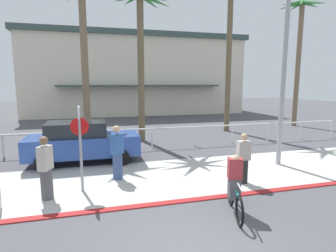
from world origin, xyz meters
TOP-DOWN VIEW (x-y plane):
  - ground_plane at (0.00, 10.00)m, footprint 80.00×80.00m
  - sidewalk_strip at (0.00, 4.20)m, footprint 44.00×4.00m
  - curb_paint at (0.00, 2.20)m, footprint 44.00×0.24m
  - building_backdrop at (2.88, 26.87)m, footprint 22.72×11.16m
  - rail_fence at (-0.00, 8.50)m, footprint 24.33×0.08m
  - stop_sign_bike_lane at (-2.04, 3.67)m, footprint 0.52×0.56m
  - streetlight_curb at (5.42, 4.27)m, footprint 0.24×2.54m
  - palm_tree_1 at (-2.00, 10.46)m, footprint 3.70×2.95m
  - palm_tree_2 at (0.93, 10.43)m, footprint 3.40×3.20m
  - palm_tree_3 at (7.02, 12.17)m, footprint 2.68×3.19m
  - palm_tree_4 at (13.20, 13.00)m, footprint 3.26×3.23m
  - car_blue_1 at (-2.14, 6.86)m, footprint 4.40×2.02m
  - cyclist_teal_0 at (1.69, 1.28)m, footprint 0.60×1.75m
  - pedestrian_0 at (-0.93, 4.45)m, footprint 0.47×0.46m
  - pedestrian_1 at (2.96, 3.03)m, footprint 0.43×0.35m
  - pedestrian_2 at (-2.96, 3.32)m, footprint 0.42×0.47m

SIDE VIEW (x-z plane):
  - ground_plane at x=0.00m, z-range 0.00..0.00m
  - sidewalk_strip at x=0.00m, z-range 0.00..0.02m
  - curb_paint at x=0.00m, z-range 0.00..0.03m
  - cyclist_teal_0 at x=1.69m, z-range -0.06..1.44m
  - pedestrian_1 at x=2.96m, z-range -0.07..1.58m
  - rail_fence at x=0.00m, z-range 0.31..1.35m
  - pedestrian_2 at x=-2.96m, z-range -0.06..1.74m
  - pedestrian_0 at x=-0.93m, z-range -0.06..1.79m
  - car_blue_1 at x=-2.14m, z-range 0.03..1.72m
  - stop_sign_bike_lane at x=-2.04m, z-range 0.40..2.96m
  - building_backdrop at x=2.88m, z-range 0.02..8.25m
  - streetlight_curb at x=5.42m, z-range 0.53..8.03m
  - palm_tree_1 at x=-2.00m, z-range 1.81..10.06m
  - palm_tree_2 at x=0.93m, z-range 2.12..10.11m
  - palm_tree_4 at x=13.20m, z-range 2.22..11.41m
  - palm_tree_3 at x=7.02m, z-range 2.28..12.41m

